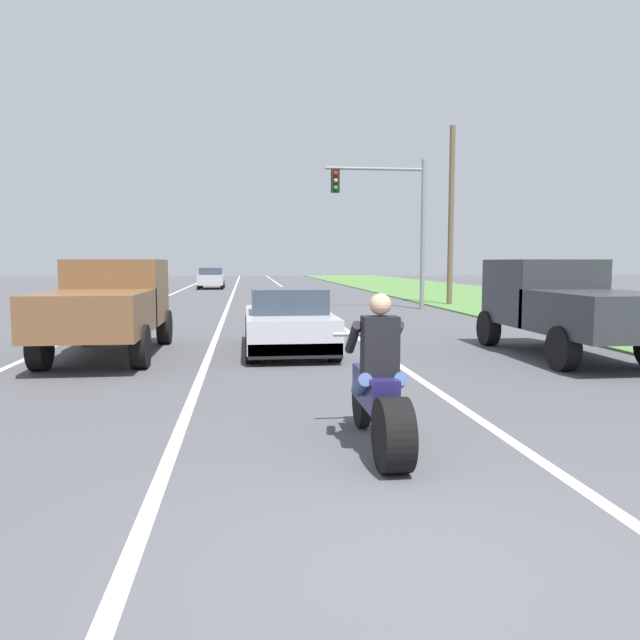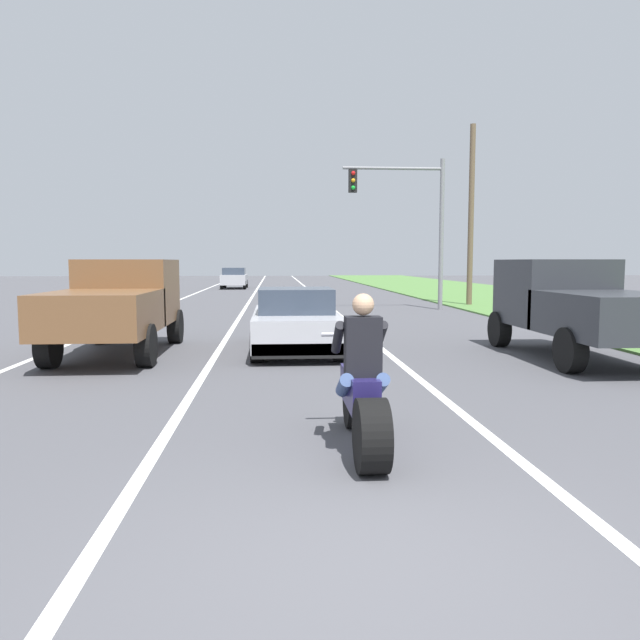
{
  "view_description": "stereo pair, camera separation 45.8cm",
  "coord_description": "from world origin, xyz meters",
  "px_view_note": "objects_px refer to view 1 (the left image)",
  "views": [
    {
      "loc": [
        -1.03,
        -3.6,
        1.93
      ],
      "look_at": [
        0.15,
        6.05,
        1.0
      ],
      "focal_mm": 34.18,
      "sensor_mm": 36.0,
      "label": 1
    },
    {
      "loc": [
        -0.58,
        -3.65,
        1.93
      ],
      "look_at": [
        0.15,
        6.05,
        1.0
      ],
      "focal_mm": 34.18,
      "sensor_mm": 36.0,
      "label": 2
    }
  ],
  "objects_px": {
    "traffic_light_mast_near": "(394,211)",
    "pickup_truck_left_lane_brown": "(109,302)",
    "motorcycle_with_rider": "(379,395)",
    "distant_car_far_ahead": "(211,278)",
    "pickup_truck_right_shoulder_dark_grey": "(564,302)",
    "sports_car_silver": "(288,322)"
  },
  "relations": [
    {
      "from": "pickup_truck_left_lane_brown",
      "to": "pickup_truck_right_shoulder_dark_grey",
      "type": "bearing_deg",
      "value": -7.12
    },
    {
      "from": "motorcycle_with_rider",
      "to": "distant_car_far_ahead",
      "type": "distance_m",
      "value": 38.49
    },
    {
      "from": "pickup_truck_left_lane_brown",
      "to": "traffic_light_mast_near",
      "type": "xyz_separation_m",
      "value": [
        8.71,
        11.27,
        2.85
      ]
    },
    {
      "from": "distant_car_far_ahead",
      "to": "sports_car_silver",
      "type": "bearing_deg",
      "value": -83.89
    },
    {
      "from": "pickup_truck_right_shoulder_dark_grey",
      "to": "distant_car_far_ahead",
      "type": "bearing_deg",
      "value": 105.26
    },
    {
      "from": "pickup_truck_right_shoulder_dark_grey",
      "to": "sports_car_silver",
      "type": "bearing_deg",
      "value": 165.58
    },
    {
      "from": "pickup_truck_right_shoulder_dark_grey",
      "to": "pickup_truck_left_lane_brown",
      "type": "bearing_deg",
      "value": 172.88
    },
    {
      "from": "pickup_truck_left_lane_brown",
      "to": "distant_car_far_ahead",
      "type": "bearing_deg",
      "value": 89.36
    },
    {
      "from": "sports_car_silver",
      "to": "pickup_truck_left_lane_brown",
      "type": "xyz_separation_m",
      "value": [
        -3.68,
        -0.27,
        0.48
      ]
    },
    {
      "from": "motorcycle_with_rider",
      "to": "distant_car_far_ahead",
      "type": "relative_size",
      "value": 0.55
    },
    {
      "from": "sports_car_silver",
      "to": "pickup_truck_right_shoulder_dark_grey",
      "type": "bearing_deg",
      "value": -14.42
    },
    {
      "from": "pickup_truck_right_shoulder_dark_grey",
      "to": "traffic_light_mast_near",
      "type": "height_order",
      "value": "traffic_light_mast_near"
    },
    {
      "from": "traffic_light_mast_near",
      "to": "pickup_truck_left_lane_brown",
      "type": "bearing_deg",
      "value": -127.69
    },
    {
      "from": "pickup_truck_left_lane_brown",
      "to": "distant_car_far_ahead",
      "type": "height_order",
      "value": "pickup_truck_left_lane_brown"
    },
    {
      "from": "pickup_truck_left_lane_brown",
      "to": "pickup_truck_right_shoulder_dark_grey",
      "type": "relative_size",
      "value": 1.0
    },
    {
      "from": "sports_car_silver",
      "to": "pickup_truck_left_lane_brown",
      "type": "distance_m",
      "value": 3.72
    },
    {
      "from": "sports_car_silver",
      "to": "traffic_light_mast_near",
      "type": "xyz_separation_m",
      "value": [
        5.02,
        10.99,
        3.33
      ]
    },
    {
      "from": "traffic_light_mast_near",
      "to": "sports_car_silver",
      "type": "bearing_deg",
      "value": -114.55
    },
    {
      "from": "pickup_truck_right_shoulder_dark_grey",
      "to": "distant_car_far_ahead",
      "type": "relative_size",
      "value": 1.2
    },
    {
      "from": "motorcycle_with_rider",
      "to": "distant_car_far_ahead",
      "type": "bearing_deg",
      "value": 95.6
    },
    {
      "from": "pickup_truck_right_shoulder_dark_grey",
      "to": "distant_car_far_ahead",
      "type": "height_order",
      "value": "pickup_truck_right_shoulder_dark_grey"
    },
    {
      "from": "pickup_truck_left_lane_brown",
      "to": "pickup_truck_right_shoulder_dark_grey",
      "type": "height_order",
      "value": "same"
    }
  ]
}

